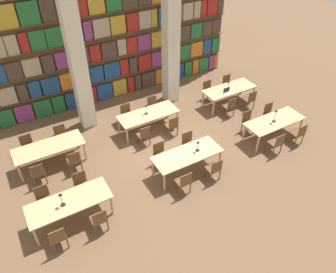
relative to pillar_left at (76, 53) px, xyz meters
name	(u,v)px	position (x,y,z in m)	size (l,w,h in m)	color
ground_plane	(166,149)	(1.89, -2.92, -3.00)	(40.00, 40.00, 0.00)	brown
bookshelf_bank	(112,36)	(1.89, 1.46, -0.28)	(11.05, 0.35, 5.50)	brown
pillar_left	(76,53)	(0.00, 0.00, 0.00)	(0.55, 0.55, 6.00)	silver
pillar_center	(171,32)	(3.78, 0.00, 0.00)	(0.55, 0.55, 6.00)	silver
reading_table_0	(69,203)	(-1.94, -4.26, -2.32)	(2.28, 0.91, 0.76)	tan
chair_0	(58,237)	(-2.51, -4.99, -2.54)	(0.42, 0.40, 0.86)	brown
chair_1	(44,199)	(-2.51, -3.52, -2.54)	(0.42, 0.40, 0.86)	brown
chair_2	(99,219)	(-1.39, -4.99, -2.54)	(0.42, 0.40, 0.86)	brown
chair_3	(82,184)	(-1.39, -3.52, -2.54)	(0.42, 0.40, 0.86)	brown
desk_lamp_0	(61,197)	(-2.11, -4.29, -1.93)	(0.14, 0.14, 0.46)	#232328
reading_table_1	(187,156)	(1.93, -4.22, -2.32)	(2.28, 0.91, 0.76)	tan
chair_4	(184,182)	(1.34, -4.96, -2.54)	(0.42, 0.40, 0.86)	brown
chair_5	(160,154)	(1.34, -3.48, -2.54)	(0.42, 0.40, 0.86)	brown
chair_6	(214,169)	(2.48, -4.96, -2.54)	(0.42, 0.40, 0.86)	brown
chair_7	(189,143)	(2.48, -3.48, -2.54)	(0.42, 0.40, 0.86)	brown
desk_lamp_1	(198,144)	(2.31, -4.25, -1.98)	(0.14, 0.14, 0.40)	#232328
reading_table_2	(274,122)	(5.69, -4.27, -2.32)	(2.28, 0.91, 0.76)	tan
chair_8	(277,143)	(5.13, -5.01, -2.54)	(0.42, 0.40, 0.86)	brown
chair_9	(248,121)	(5.13, -3.53, -2.54)	(0.42, 0.40, 0.86)	brown
chair_10	(299,133)	(6.21, -5.01, -2.54)	(0.42, 0.40, 0.86)	brown
chair_11	(270,113)	(6.21, -3.53, -2.54)	(0.42, 0.40, 0.86)	brown
desk_lamp_2	(276,114)	(5.61, -4.30, -1.90)	(0.14, 0.14, 0.50)	#232328
reading_table_3	(49,148)	(-1.84, -1.62, -2.32)	(2.28, 0.91, 0.76)	tan
chair_12	(38,173)	(-2.42, -2.36, -2.54)	(0.42, 0.40, 0.86)	brown
chair_13	(28,146)	(-2.42, -0.88, -2.54)	(0.42, 0.40, 0.86)	brown
chair_14	(74,160)	(-1.26, -2.36, -2.54)	(0.42, 0.40, 0.86)	brown
chair_15	(61,136)	(-1.26, -0.88, -2.54)	(0.42, 0.40, 0.86)	brown
reading_table_4	(148,115)	(1.89, -1.56, -2.32)	(2.28, 0.91, 0.76)	tan
chair_16	(144,135)	(1.33, -2.30, -2.54)	(0.42, 0.40, 0.86)	brown
chair_17	(127,115)	(1.33, -0.82, -2.54)	(0.42, 0.40, 0.86)	brown
chair_18	(172,125)	(2.50, -2.30, -2.54)	(0.42, 0.40, 0.86)	brown
chair_19	(153,106)	(2.50, -0.82, -2.54)	(0.42, 0.40, 0.86)	brown
desk_lamp_3	(146,108)	(1.83, -1.54, -1.98)	(0.14, 0.14, 0.39)	#232328
reading_table_5	(229,90)	(5.71, -1.61, -2.32)	(2.28, 0.91, 0.76)	tan
chair_20	(230,106)	(5.17, -2.35, -2.54)	(0.42, 0.40, 0.86)	brown
chair_21	(208,90)	(5.17, -0.87, -2.54)	(0.42, 0.40, 0.86)	brown
chair_22	(250,99)	(6.23, -2.35, -2.54)	(0.42, 0.40, 0.86)	brown
chair_23	(228,84)	(6.23, -0.87, -2.54)	(0.42, 0.40, 0.86)	brown
desk_lamp_4	(228,84)	(5.60, -1.64, -1.97)	(0.14, 0.14, 0.40)	#232328
laptop	(227,92)	(5.39, -1.87, -2.20)	(0.32, 0.22, 0.21)	silver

